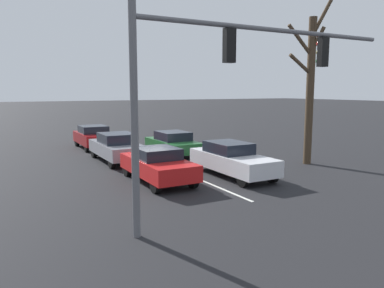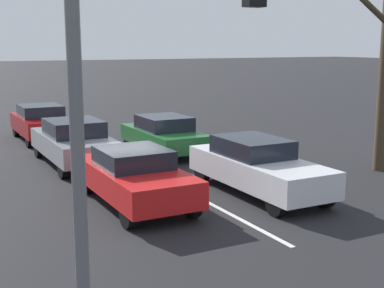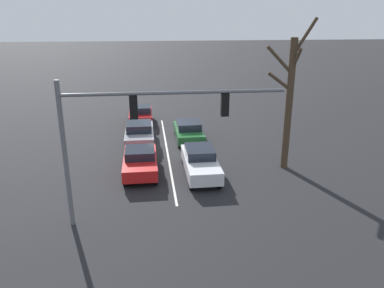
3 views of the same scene
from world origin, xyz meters
The scene contains 9 objects.
ground_plane centered at (0.00, 0.00, 0.00)m, with size 240.00×240.00×0.00m, color black.
lane_stripe_left_divider centered at (0.00, 1.76, 0.01)m, with size 0.12×15.53×0.01m, color silver.
car_red_midlane_front centered at (1.72, 5.27, 0.75)m, with size 1.85×4.38×1.44m.
car_silver_leftlane_front centered at (-1.63, 5.85, 0.77)m, with size 1.75×4.78×1.50m.
car_darkgreen_leftlane_second centered at (-1.68, -0.32, 0.72)m, with size 1.85×4.30×1.41m.
car_gray_midlane_second centered at (1.82, 0.02, 0.79)m, with size 1.93×4.70×1.53m.
car_maroon_midlane_third centered at (1.77, -5.29, 0.78)m, with size 1.87×4.10×1.50m.
traffic_signal_gantry centered at (1.88, 10.51, 4.42)m, with size 9.09×0.37×6.21m.
bare_tree_near centered at (-6.70, 5.43, 4.15)m, with size 2.62×0.97×8.48m.
Camera 1 is at (7.83, 19.48, 3.82)m, focal length 35.00 mm.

